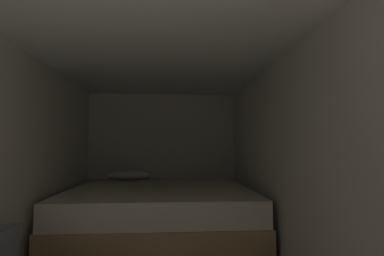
# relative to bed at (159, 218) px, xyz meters

# --- Properties ---
(wall_back) EXTENTS (2.33, 0.05, 2.03)m
(wall_back) POSITION_rel_bed_xyz_m (0.00, 1.09, 0.65)
(wall_back) COLOR silver
(wall_back) RESTS_ON ground
(wall_right) EXTENTS (0.05, 5.06, 2.03)m
(wall_right) POSITION_rel_bed_xyz_m (1.14, -1.46, 0.65)
(wall_right) COLOR silver
(wall_right) RESTS_ON ground
(ceiling_slab) EXTENTS (2.33, 5.06, 0.05)m
(ceiling_slab) POSITION_rel_bed_xyz_m (0.00, -1.46, 1.69)
(ceiling_slab) COLOR white
(ceiling_slab) RESTS_ON wall_left
(bed) EXTENTS (2.11, 2.05, 0.87)m
(bed) POSITION_rel_bed_xyz_m (0.00, 0.00, 0.00)
(bed) COLOR tan
(bed) RESTS_ON ground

